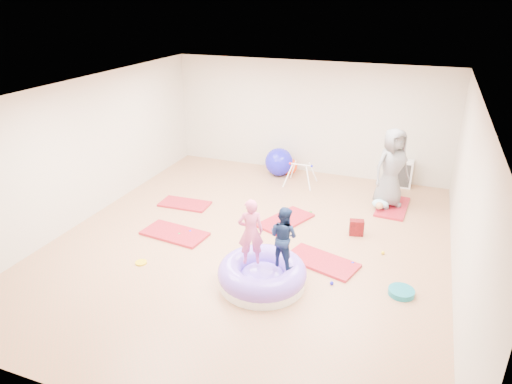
% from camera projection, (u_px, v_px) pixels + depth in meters
% --- Properties ---
extents(room, '(7.01, 8.01, 2.81)m').
position_uv_depth(room, '(250.00, 172.00, 7.94)').
color(room, '#A37D56').
rests_on(room, ground).
extents(gym_mat_front_left, '(1.31, 0.76, 0.05)m').
position_uv_depth(gym_mat_front_left, '(175.00, 234.00, 8.75)').
color(gym_mat_front_left, '#BB2336').
rests_on(gym_mat_front_left, ground).
extents(gym_mat_mid_left, '(1.10, 0.58, 0.05)m').
position_uv_depth(gym_mat_mid_left, '(185.00, 204.00, 9.99)').
color(gym_mat_mid_left, '#BB2336').
rests_on(gym_mat_mid_left, ground).
extents(gym_mat_center_back, '(1.02, 1.33, 0.05)m').
position_uv_depth(gym_mat_center_back, '(285.00, 220.00, 9.26)').
color(gym_mat_center_back, '#BB2336').
rests_on(gym_mat_center_back, ground).
extents(gym_mat_right, '(1.34, 0.93, 0.05)m').
position_uv_depth(gym_mat_right, '(322.00, 262.00, 7.84)').
color(gym_mat_right, '#BB2336').
rests_on(gym_mat_right, ground).
extents(gym_mat_rear_right, '(0.67, 1.24, 0.05)m').
position_uv_depth(gym_mat_rear_right, '(392.00, 207.00, 9.85)').
color(gym_mat_rear_right, '#BB2336').
rests_on(gym_mat_rear_right, ground).
extents(inflatable_cushion, '(1.41, 1.41, 0.44)m').
position_uv_depth(inflatable_cushion, '(262.00, 275.00, 7.21)').
color(inflatable_cushion, white).
rests_on(inflatable_cushion, ground).
extents(child_pink, '(0.47, 0.41, 1.09)m').
position_uv_depth(child_pink, '(251.00, 229.00, 6.96)').
color(child_pink, '#D85582').
rests_on(child_pink, inflatable_cushion).
extents(child_navy, '(0.58, 0.52, 0.99)m').
position_uv_depth(child_navy, '(284.00, 234.00, 6.93)').
color(child_navy, '#132347').
rests_on(child_navy, inflatable_cushion).
extents(adult_caregiver, '(0.98, 0.95, 1.70)m').
position_uv_depth(adult_caregiver, '(392.00, 168.00, 9.56)').
color(adult_caregiver, slate).
rests_on(adult_caregiver, gym_mat_rear_right).
extents(infant, '(0.34, 0.35, 0.20)m').
position_uv_depth(infant, '(380.00, 204.00, 9.67)').
color(infant, '#A6E7FE').
rests_on(infant, gym_mat_rear_right).
extents(ball_pit_balls, '(3.79, 2.43, 0.06)m').
position_uv_depth(ball_pit_balls, '(282.00, 243.00, 8.40)').
color(ball_pit_balls, '#1B16D3').
rests_on(ball_pit_balls, ground).
extents(exercise_ball_blue, '(0.70, 0.70, 0.70)m').
position_uv_depth(exercise_ball_blue, '(279.00, 162.00, 11.51)').
color(exercise_ball_blue, '#1B16D3').
rests_on(exercise_ball_blue, ground).
extents(exercise_ball_orange, '(0.43, 0.43, 0.43)m').
position_uv_depth(exercise_ball_orange, '(289.00, 166.00, 11.61)').
color(exercise_ball_orange, '#F13406').
rests_on(exercise_ball_orange, ground).
extents(infant_play_gym, '(0.71, 0.67, 0.54)m').
position_uv_depth(infant_play_gym, '(301.00, 171.00, 10.88)').
color(infant_play_gym, white).
rests_on(infant_play_gym, ground).
extents(cube_shelf, '(0.65, 0.32, 0.65)m').
position_uv_depth(cube_shelf, '(398.00, 173.00, 10.87)').
color(cube_shelf, white).
rests_on(cube_shelf, ground).
extents(balance_disc, '(0.40, 0.40, 0.09)m').
position_uv_depth(balance_disc, '(401.00, 292.00, 7.01)').
color(balance_disc, '#137181').
rests_on(balance_disc, ground).
extents(backpack, '(0.30, 0.22, 0.31)m').
position_uv_depth(backpack, '(357.00, 228.00, 8.70)').
color(backpack, '#9C0B11').
rests_on(backpack, ground).
extents(yellow_toy, '(0.20, 0.20, 0.03)m').
position_uv_depth(yellow_toy, '(141.00, 263.00, 7.83)').
color(yellow_toy, yellow).
rests_on(yellow_toy, ground).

